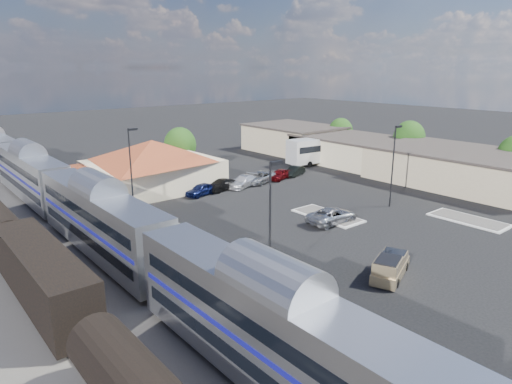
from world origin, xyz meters
TOP-DOWN VIEW (x-y plane):
  - ground at (0.00, 0.00)m, footprint 280.00×280.00m
  - railbed at (-21.00, 8.00)m, footprint 16.00×100.00m
  - platform at (-12.00, 6.00)m, footprint 5.50×92.00m
  - passenger_train at (-18.00, 6.74)m, footprint 3.00×104.00m
  - freight_cars at (-24.00, 1.11)m, footprint 2.80×46.00m
  - station_depot at (-4.56, 24.00)m, footprint 18.35×12.24m
  - buildings_east at (28.00, 14.28)m, footprint 14.40×51.40m
  - traffic_island_south at (4.00, 2.00)m, footprint 3.30×7.50m
  - traffic_island_north at (14.00, -8.00)m, footprint 3.30×7.50m
  - lamp_plat_s at (-10.90, -6.00)m, footprint 1.08×0.25m
  - lamp_plat_n at (-10.90, 16.00)m, footprint 1.08×0.25m
  - lamp_lot at (12.10, 0.00)m, footprint 1.08×0.25m
  - tree_east_b at (34.00, 12.00)m, footprint 4.94×4.94m
  - tree_east_c at (34.00, 26.00)m, footprint 4.41×4.41m
  - tree_depot at (3.00, 30.00)m, footprint 4.71×4.71m
  - pickup_truck at (-3.04, -10.48)m, footprint 5.29×3.51m
  - suv at (2.80, 0.32)m, footprint 5.71×2.85m
  - coach_bus at (24.00, 20.93)m, footprint 13.31×4.30m
  - person_a at (-11.83, -12.70)m, footprint 0.47×0.66m
  - person_b at (-12.50, 5.89)m, footprint 0.88×0.99m
  - parked_car_a at (-1.75, 17.20)m, footprint 4.54×2.61m
  - parked_car_b at (1.45, 17.50)m, footprint 4.65×2.65m
  - parked_car_c at (4.65, 17.20)m, footprint 5.48×3.63m
  - parked_car_d at (7.85, 17.50)m, footprint 5.81×3.95m
  - parked_car_e at (11.05, 17.20)m, footprint 4.50×2.90m
  - parked_car_f at (14.25, 17.50)m, footprint 4.37×2.65m

SIDE VIEW (x-z plane):
  - ground at x=0.00m, z-range 0.00..0.00m
  - railbed at x=-21.00m, z-range 0.00..0.12m
  - platform at x=-12.00m, z-range 0.00..0.18m
  - traffic_island_south at x=4.00m, z-range 0.00..0.21m
  - traffic_island_north at x=14.00m, z-range 0.00..0.21m
  - parked_car_f at x=14.25m, z-range 0.00..1.36m
  - parked_car_e at x=11.05m, z-range 0.00..1.43m
  - parked_car_b at x=1.45m, z-range 0.00..1.45m
  - parked_car_a at x=-1.75m, z-range 0.00..1.45m
  - parked_car_c at x=4.65m, z-range 0.00..1.47m
  - parked_car_d at x=7.85m, z-range 0.00..1.48m
  - suv at x=2.80m, z-range 0.00..1.55m
  - pickup_truck at x=-3.04m, z-range -0.04..1.67m
  - person_a at x=-11.83m, z-range 0.18..1.86m
  - person_b at x=-12.50m, z-range 0.18..1.89m
  - freight_cars at x=-24.00m, z-range -0.07..3.93m
  - buildings_east at x=28.00m, z-range -0.13..4.67m
  - coach_bus at x=24.00m, z-range 0.32..4.51m
  - passenger_train at x=-18.00m, z-range 0.09..5.64m
  - station_depot at x=-4.56m, z-range 0.03..6.23m
  - tree_east_c at x=34.00m, z-range 0.66..6.87m
  - tree_depot at x=3.00m, z-range 0.71..7.34m
  - tree_east_b at x=34.00m, z-range 0.74..7.70m
  - lamp_plat_s at x=-10.90m, z-range 0.84..9.84m
  - lamp_plat_n at x=-10.90m, z-range 0.84..9.84m
  - lamp_lot at x=12.10m, z-range 0.84..9.84m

